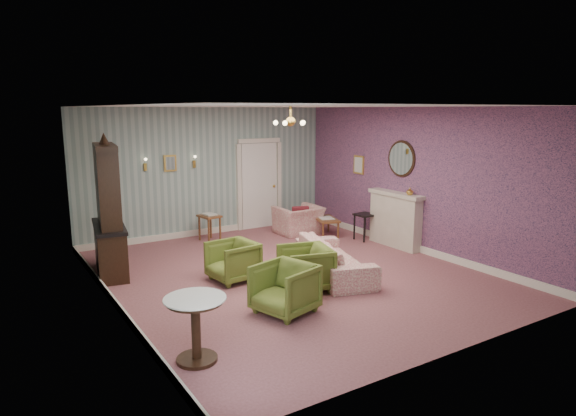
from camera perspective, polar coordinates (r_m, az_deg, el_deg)
floor at (r=8.96m, az=0.28°, el=-7.47°), size 7.00×7.00×0.00m
ceiling at (r=8.49m, az=0.30°, el=11.42°), size 7.00×7.00×0.00m
wall_back at (r=11.68m, az=-8.98°, el=4.06°), size 6.00×0.00×6.00m
wall_front at (r=6.01m, az=18.51°, el=-2.96°), size 6.00×0.00×6.00m
wall_left at (r=7.47m, az=-19.54°, el=-0.37°), size 0.00×7.00×7.00m
wall_right at (r=10.51m, az=14.26°, el=3.08°), size 0.00×7.00×7.00m
wall_right_floral at (r=10.50m, az=14.20°, el=3.07°), size 0.00×7.00×7.00m
door at (r=12.26m, az=-3.26°, el=2.76°), size 1.12×0.12×2.16m
olive_chair_a at (r=7.21m, az=-0.39°, el=-8.83°), size 0.91×0.94×0.79m
olive_chair_b at (r=8.12m, az=1.97°, el=-6.55°), size 0.88×0.92×0.79m
olive_chair_c at (r=8.59m, az=-6.26°, el=-5.76°), size 0.75×0.79×0.74m
sofa_chintz at (r=8.86m, az=5.24°, el=-4.96°), size 1.19×2.18×0.82m
wingback_chair at (r=11.72m, az=1.19°, el=-0.85°), size 0.99×0.65×0.86m
dresser at (r=9.24m, az=-19.72°, el=0.17°), size 0.72×1.51×2.41m
fireplace at (r=10.83m, az=12.00°, el=-1.26°), size 0.30×1.40×1.16m
mantel_vase at (r=10.42m, az=13.59°, el=1.85°), size 0.15×0.15×0.15m
oval_mirror at (r=10.71m, az=12.66°, el=5.45°), size 0.04×0.76×0.84m
framed_print at (r=11.73m, az=8.00°, el=4.85°), size 0.04×0.34×0.42m
coffee_table at (r=11.63m, az=4.30°, el=-2.11°), size 0.67×0.90×0.41m
side_table_black at (r=11.27m, az=8.64°, el=-2.14°), size 0.42×0.42×0.60m
pedestal_table at (r=6.00m, az=-10.35°, el=-13.32°), size 0.88×0.88×0.78m
nesting_table at (r=11.22m, az=-8.83°, el=-2.11°), size 0.45×0.54×0.63m
gilt_mirror_back at (r=11.30m, az=-13.15°, el=4.95°), size 0.28×0.06×0.36m
sconce_left at (r=11.11m, az=-15.80°, el=4.72°), size 0.16×0.12×0.30m
sconce_right at (r=11.47m, az=-10.51°, el=5.14°), size 0.16×0.12×0.30m
chandelier at (r=8.49m, az=0.30°, el=9.60°), size 0.56×0.56×0.36m
burgundy_cushion at (r=11.56m, az=1.39°, el=-0.76°), size 0.41×0.28×0.39m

